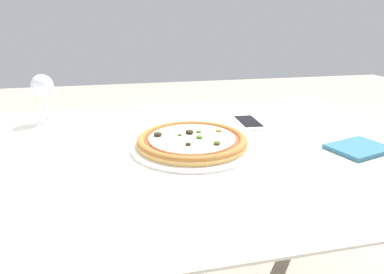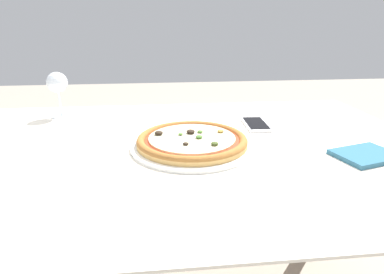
% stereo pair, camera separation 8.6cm
% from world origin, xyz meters
% --- Properties ---
extents(dining_table, '(1.42, 0.94, 0.72)m').
position_xyz_m(dining_table, '(0.00, 0.00, 0.64)').
color(dining_table, '#997047').
rests_on(dining_table, ground_plane).
extents(pizza_plate, '(0.33, 0.33, 0.04)m').
position_xyz_m(pizza_plate, '(0.03, -0.02, 0.74)').
color(pizza_plate, white).
rests_on(pizza_plate, dining_table).
extents(wine_glass_far_left, '(0.07, 0.07, 0.16)m').
position_xyz_m(wine_glass_far_left, '(-0.40, 0.33, 0.84)').
color(wine_glass_far_left, silver).
rests_on(wine_glass_far_left, dining_table).
extents(cell_phone, '(0.08, 0.15, 0.01)m').
position_xyz_m(cell_phone, '(0.26, 0.15, 0.73)').
color(cell_phone, white).
rests_on(cell_phone, dining_table).
extents(napkin_folded, '(0.17, 0.15, 0.01)m').
position_xyz_m(napkin_folded, '(0.46, -0.13, 0.73)').
color(napkin_folded, '#2D607A').
rests_on(napkin_folded, dining_table).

